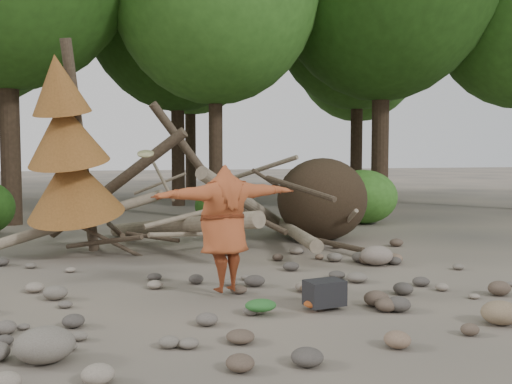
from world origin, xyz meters
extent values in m
plane|color=#514C44|center=(0.00, 0.00, 0.00)|extent=(120.00, 120.00, 0.00)
ellipsoid|color=#332619|center=(2.60, 4.30, 0.99)|extent=(2.20, 1.87, 1.98)
cylinder|color=gray|center=(-1.00, 3.70, 0.55)|extent=(2.61, 5.11, 1.08)
cylinder|color=gray|center=(0.80, 4.20, 0.90)|extent=(3.18, 3.71, 1.90)
cylinder|color=brown|center=(-2.20, 4.60, 1.40)|extent=(3.08, 1.91, 2.49)
cylinder|color=gray|center=(1.60, 3.50, 0.35)|extent=(1.13, 4.98, 0.43)
cylinder|color=brown|center=(-0.30, 4.80, 1.80)|extent=(2.39, 1.03, 2.89)
cylinder|color=gray|center=(-3.00, 4.00, 0.70)|extent=(3.71, 0.86, 1.20)
cylinder|color=#4C3F30|center=(-2.50, 3.50, 0.30)|extent=(1.52, 1.70, 0.49)
cylinder|color=gray|center=(0.20, 4.40, 0.80)|extent=(1.57, 0.85, 0.69)
cylinder|color=#4C3F30|center=(1.80, 4.90, 1.20)|extent=(1.92, 1.25, 1.10)
cylinder|color=gray|center=(-1.20, 4.20, 1.50)|extent=(0.37, 1.42, 0.85)
cylinder|color=#4C3F30|center=(2.20, 3.20, 0.15)|extent=(0.79, 2.54, 0.12)
cylinder|color=gray|center=(-0.80, 3.10, 0.45)|extent=(1.78, 1.11, 0.29)
cylinder|color=#4C3F30|center=(-2.90, 3.80, 2.20)|extent=(0.67, 1.13, 4.35)
cone|color=brown|center=(-3.06, 3.49, 1.50)|extent=(2.06, 2.13, 1.86)
cone|color=brown|center=(-3.16, 3.28, 2.50)|extent=(1.71, 1.78, 1.65)
cone|color=brown|center=(-3.26, 3.09, 3.40)|extent=(1.23, 1.30, 1.41)
cylinder|color=#38281C|center=(-5.00, 9.50, 4.48)|extent=(0.56, 0.56, 8.96)
cylinder|color=#38281C|center=(1.00, 9.20, 3.57)|extent=(0.44, 0.44, 7.14)
cylinder|color=#38281C|center=(7.00, 9.80, 4.72)|extent=(0.60, 0.60, 9.45)
cylinder|color=#38281C|center=(0.50, 14.20, 4.27)|extent=(0.52, 0.52, 8.54)
cylinder|color=#38281C|center=(8.00, 13.80, 4.06)|extent=(0.50, 0.50, 8.12)
ellipsoid|color=#2F651D|center=(8.00, 13.80, 8.35)|extent=(7.42, 7.42, 8.91)
cylinder|color=#38281C|center=(2.00, 20.50, 4.38)|extent=(0.54, 0.54, 8.75)
ellipsoid|color=#3A7825|center=(2.00, 20.50, 9.00)|extent=(8.00, 8.00, 10.00)
cylinder|color=#38281C|center=(11.00, 20.00, 3.92)|extent=(0.46, 0.46, 7.84)
ellipsoid|color=#2F651D|center=(11.00, 20.00, 8.06)|extent=(7.17, 7.17, 8.60)
ellipsoid|color=#2F651D|center=(0.80, 7.80, 0.56)|extent=(1.40, 1.40, 1.12)
ellipsoid|color=#3A7825|center=(5.00, 7.00, 0.80)|extent=(2.00, 2.00, 1.60)
imported|color=#A04724|center=(-0.81, -0.26, 1.01)|extent=(2.36, 1.16, 1.86)
cylinder|color=#8F8B5A|center=(-1.88, 0.28, 2.09)|extent=(0.29, 0.27, 0.15)
cube|color=black|center=(0.34, -1.34, 0.17)|extent=(0.55, 0.41, 0.34)
ellipsoid|color=#265E25|center=(-0.56, -1.36, 0.08)|extent=(0.41, 0.35, 0.16)
ellipsoid|color=#A0461B|center=(0.17, -1.39, 0.05)|extent=(0.30, 0.24, 0.11)
ellipsoid|color=#6C655A|center=(-3.12, -2.38, 0.18)|extent=(0.60, 0.54, 0.36)
ellipsoid|color=#7F6A4F|center=(2.17, -2.53, 0.15)|extent=(0.48, 0.44, 0.29)
ellipsoid|color=gray|center=(2.44, 1.22, 0.18)|extent=(0.61, 0.55, 0.37)
camera|label=1|loc=(-2.57, -8.35, 2.12)|focal=40.00mm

